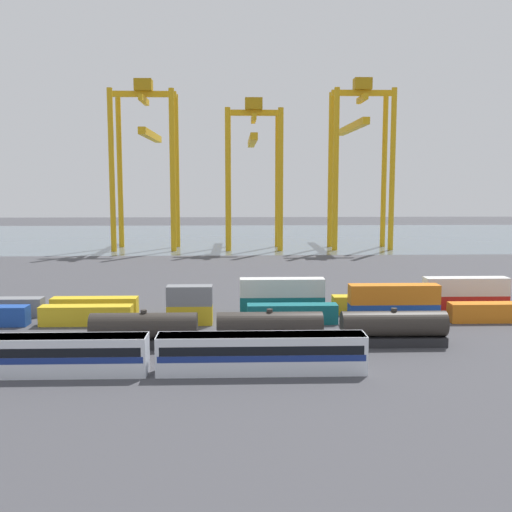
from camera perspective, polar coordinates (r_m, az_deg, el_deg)
ground_plane at (r=119.75m, az=-2.05°, el=-2.07°), size 420.00×420.00×0.00m
harbour_water at (r=210.73m, az=-2.01°, el=1.86°), size 400.00×110.00×0.01m
passenger_train at (r=60.93m, az=-9.82°, el=-9.01°), size 42.34×3.14×3.90m
freight_tank_row at (r=69.70m, az=1.30°, el=-6.91°), size 40.91×2.95×4.41m
shipping_container_1 at (r=83.35m, az=-15.77°, el=-5.42°), size 12.10×2.44×2.60m
shipping_container_2 at (r=81.18m, az=-6.28°, el=-5.53°), size 6.04×2.44×2.60m
shipping_container_3 at (r=80.65m, az=-6.31°, el=-3.73°), size 6.04×2.44×2.60m
shipping_container_4 at (r=81.29m, az=3.45°, el=-5.48°), size 12.10×2.44×2.60m
shipping_container_5 at (r=83.69m, az=12.89°, el=-5.28°), size 12.10×2.44×2.60m
shipping_container_6 at (r=83.18m, az=12.93°, el=-3.53°), size 12.10×2.44×2.60m
shipping_container_7 at (r=88.18m, az=21.57°, el=-4.98°), size 12.10×2.44×2.60m
shipping_container_9 at (r=92.78m, az=-23.11°, el=-4.47°), size 12.10×2.44×2.60m
shipping_container_10 at (r=88.84m, az=-15.03°, el=-4.64°), size 12.10×2.44×2.60m
shipping_container_11 at (r=86.80m, az=-6.38°, el=-4.71°), size 6.04×2.44×2.60m
shipping_container_12 at (r=86.79m, az=2.48°, el=-4.67°), size 12.10×2.44×2.60m
shipping_container_13 at (r=86.30m, az=2.49°, el=-2.98°), size 12.10×2.44×2.60m
shipping_container_14 at (r=88.81m, az=11.13°, el=-4.53°), size 12.10×2.44×2.60m
shipping_container_15 at (r=92.73m, az=19.22°, el=-4.31°), size 12.10×2.44×2.60m
shipping_container_16 at (r=92.28m, az=19.29°, el=-2.72°), size 12.10×2.44×2.60m
gantry_crane_west at (r=175.98m, az=-10.35°, el=9.97°), size 18.00×37.33×47.08m
gantry_crane_central at (r=174.41m, az=-0.25°, el=9.35°), size 15.98×37.69×42.12m
gantry_crane_east at (r=178.48m, az=9.71°, el=10.24°), size 17.30×41.20×47.67m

